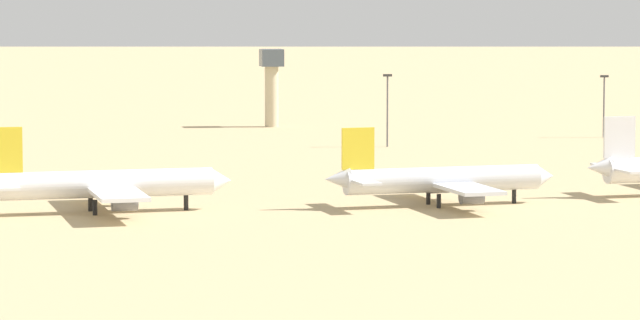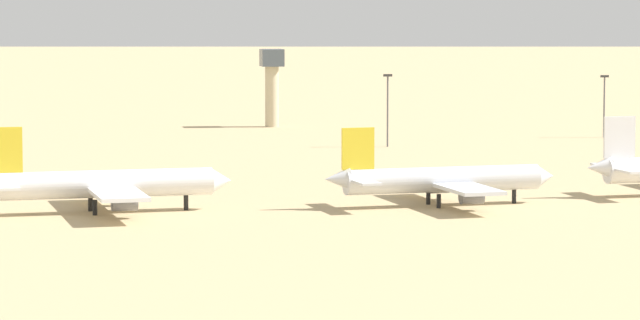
# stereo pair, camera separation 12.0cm
# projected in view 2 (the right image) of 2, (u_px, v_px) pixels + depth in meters

# --- Properties ---
(ground) EXTENTS (4000.00, 4000.00, 0.00)m
(ground) POSITION_uv_depth(u_px,v_px,m) (438.00, 206.00, 261.77)
(ground) COLOR tan
(parked_jet_yellow_1) EXTENTS (38.36, 32.34, 12.66)m
(parked_jet_yellow_1) POSITION_uv_depth(u_px,v_px,m) (100.00, 184.00, 253.01)
(parked_jet_yellow_1) COLOR white
(parked_jet_yellow_1) RESTS_ON ground
(parked_jet_yellow_2) EXTENTS (36.24, 30.64, 11.96)m
(parked_jet_yellow_2) POSITION_uv_depth(u_px,v_px,m) (440.00, 180.00, 261.19)
(parked_jet_yellow_2) COLOR silver
(parked_jet_yellow_2) RESTS_ON ground
(control_tower) EXTENTS (5.20, 5.20, 18.22)m
(control_tower) POSITION_uv_depth(u_px,v_px,m) (272.00, 80.00, 412.14)
(control_tower) COLOR #C6B793
(control_tower) RESTS_ON ground
(light_pole_west) EXTENTS (1.80, 0.50, 14.90)m
(light_pole_west) POSITION_uv_depth(u_px,v_px,m) (388.00, 105.00, 359.57)
(light_pole_west) COLOR #59595E
(light_pole_west) RESTS_ON ground
(light_pole_mid) EXTENTS (1.80, 0.50, 13.58)m
(light_pole_mid) POSITION_uv_depth(u_px,v_px,m) (604.00, 101.00, 382.60)
(light_pole_mid) COLOR #59595E
(light_pole_mid) RESTS_ON ground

